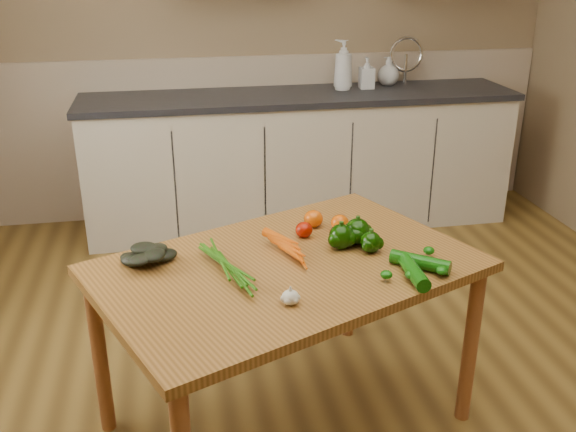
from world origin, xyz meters
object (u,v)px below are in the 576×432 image
Objects in this scene: tomato_b at (313,219)px; zucchini_b at (414,273)px; carrot_bunch at (268,253)px; garlic_bulb at (290,297)px; soap_bottle_a at (343,65)px; soap_bottle_b at (367,73)px; leafy_greens at (148,252)px; zucchini_a at (420,262)px; pepper_a at (341,237)px; pepper_b at (357,231)px; tomato_a at (304,230)px; soap_bottle_c at (388,71)px; tomato_c at (340,223)px; table at (287,283)px; pepper_c at (371,242)px.

zucchini_b is (0.24, -0.51, -0.01)m from tomato_b.
garlic_bulb is (0.02, -0.32, -0.01)m from carrot_bunch.
garlic_bulb is 0.46m from zucchini_b.
soap_bottle_a is 0.18m from soap_bottle_b.
leafy_greens is 0.97m from zucchini_a.
pepper_a is at bearing 54.60° from garlic_bulb.
leafy_greens is 0.79m from pepper_b.
soap_bottle_b reaches higher than tomato_a.
zucchini_b is (-0.36, -2.30, -0.32)m from soap_bottle_a.
garlic_bulb is 0.57× the size of pepper_b.
zucchini_b is (0.18, -0.29, -0.02)m from pepper_a.
soap_bottle_c is 2.43m from zucchini_a.
soap_bottle_a reaches higher than pepper_a.
garlic_bulb is at bearing -39.95° from leafy_greens.
soap_bottle_b reaches higher than tomato_c.
tomato_c is (0.16, 0.04, 0.00)m from tomato_a.
leafy_greens is (-1.61, -2.10, -0.23)m from soap_bottle_c.
pepper_a is at bearing -0.10° from leafy_greens.
soap_bottle_c is at bearing 66.23° from tomato_c.
soap_bottle_c is 3.29× the size of garlic_bulb.
soap_bottle_c is at bearing 39.77° from table.
tomato_b reaches higher than tomato_a.
pepper_b is at bearing 50.07° from garlic_bulb.
pepper_c is at bearing -73.83° from tomato_c.
soap_bottle_c is at bearing 142.24° from soap_bottle_a.
pepper_a is 0.08m from pepper_b.
tomato_b is (0.17, 0.31, 0.11)m from table.
soap_bottle_b is 1.10× the size of soap_bottle_c.
zucchini_a is (0.19, -0.38, -0.01)m from tomato_c.
table is 16.60× the size of pepper_a.
zucchini_a reaches higher than table.
soap_bottle_b is 2.59m from garlic_bulb.
tomato_a reaches higher than zucchini_a.
tomato_a is (0.60, 0.12, -0.02)m from leafy_greens.
garlic_bulb is at bearing -169.43° from zucchini_b.
carrot_bunch reaches higher than table.
soap_bottle_a is at bearing 81.95° from zucchini_a.
tomato_b is at bearing 38.39° from table.
carrot_bunch is 0.39m from tomato_c.
table is 0.46m from zucchini_b.
tomato_a is at bearing -122.50° from tomato_b.
pepper_a is 0.22m from tomato_b.
tomato_c is at bearing 13.25° from tomato_a.
soap_bottle_c reaches higher than table.
leafy_greens reaches higher than pepper_c.
pepper_a reaches higher than tomato_c.
pepper_c is at bearing -20.05° from soap_bottle_c.
zucchini_a is (-0.31, -2.22, -0.32)m from soap_bottle_a.
soap_bottle_c is 2.40× the size of tomato_b.
tomato_b is (0.23, 0.27, 0.00)m from carrot_bunch.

